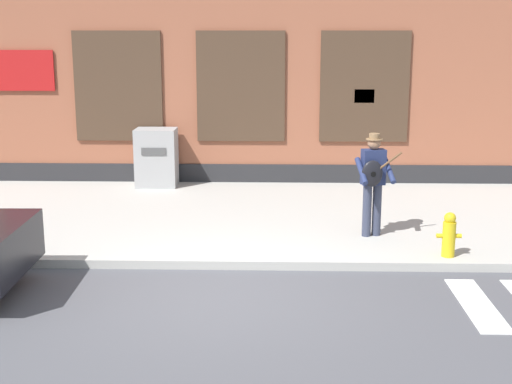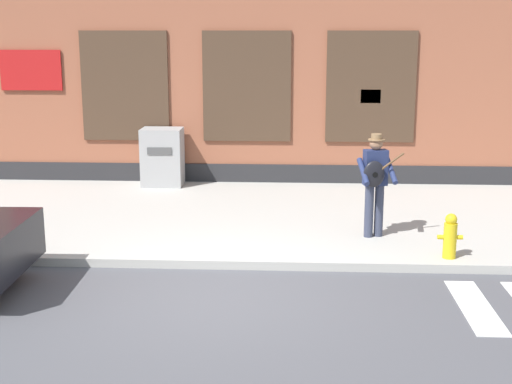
% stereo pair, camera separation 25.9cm
% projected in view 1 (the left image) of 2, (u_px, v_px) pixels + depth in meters
% --- Properties ---
extents(ground_plane, '(160.00, 160.00, 0.00)m').
position_uv_depth(ground_plane, '(217.00, 297.00, 9.68)').
color(ground_plane, '#4C4C51').
extents(sidewalk, '(28.00, 5.76, 0.13)m').
position_uv_depth(sidewalk, '(234.00, 217.00, 13.56)').
color(sidewalk, '#ADAAA3').
rests_on(sidewalk, ground).
extents(building_backdrop, '(28.00, 4.06, 6.20)m').
position_uv_depth(building_backdrop, '(245.00, 48.00, 17.63)').
color(building_backdrop, '#99563D').
rests_on(building_backdrop, ground).
extents(busker, '(0.76, 0.62, 1.74)m').
position_uv_depth(busker, '(373.00, 178.00, 11.85)').
color(busker, '#33384C').
rests_on(busker, sidewalk).
extents(utility_box, '(0.90, 0.70, 1.28)m').
position_uv_depth(utility_box, '(157.00, 157.00, 15.82)').
color(utility_box, '#9E9E9E').
rests_on(utility_box, sidewalk).
extents(fire_hydrant, '(0.38, 0.20, 0.70)m').
position_uv_depth(fire_hydrant, '(449.00, 235.00, 10.91)').
color(fire_hydrant, gold).
rests_on(fire_hydrant, sidewalk).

